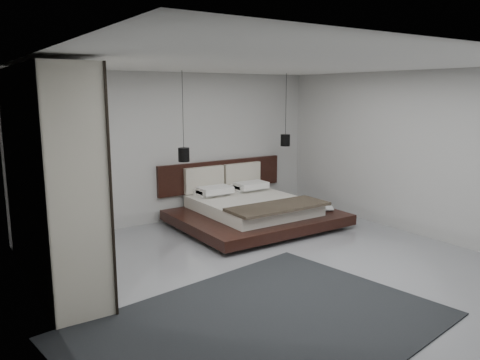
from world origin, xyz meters
TOP-DOWN VIEW (x-y plane):
  - floor at (0.00, 0.00)m, footprint 6.00×6.00m
  - ceiling at (0.00, 0.00)m, footprint 6.00×6.00m
  - wall_back at (0.00, 3.00)m, footprint 6.00×0.00m
  - wall_left at (-3.00, 0.00)m, footprint 0.00×6.00m
  - wall_right at (3.00, 0.00)m, footprint 0.00×6.00m
  - lattice_screen at (-2.95, 2.45)m, footprint 0.05×0.90m
  - bed at (0.96, 1.91)m, footprint 2.80×2.40m
  - book_lower at (2.11, 1.25)m, footprint 0.20×0.27m
  - book_upper at (2.09, 1.22)m, footprint 0.35×0.36m
  - pendant_left at (-0.19, 2.35)m, footprint 0.20×0.20m
  - pendant_right at (2.11, 2.35)m, footprint 0.19×0.19m
  - wardrobe at (-2.70, 1.13)m, footprint 0.66×2.79m
  - rug at (-1.20, -1.33)m, footprint 4.17×3.25m

SIDE VIEW (x-z plane):
  - floor at x=0.00m, z-range 0.00..0.00m
  - rug at x=-1.20m, z-range 0.00..0.02m
  - book_lower at x=2.11m, z-range 0.26..0.28m
  - bed at x=0.96m, z-range -0.25..0.83m
  - book_upper at x=2.09m, z-range 0.28..0.31m
  - lattice_screen at x=-2.95m, z-range 0.00..2.60m
  - pendant_left at x=-0.19m, z-range 0.57..2.14m
  - wardrobe at x=-2.70m, z-range 0.00..2.74m
  - wall_back at x=0.00m, z-range -1.60..4.40m
  - wall_left at x=-3.00m, z-range -1.60..4.40m
  - wall_right at x=3.00m, z-range -1.60..4.40m
  - pendant_right at x=2.11m, z-range 0.76..2.20m
  - ceiling at x=0.00m, z-range 2.80..2.80m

